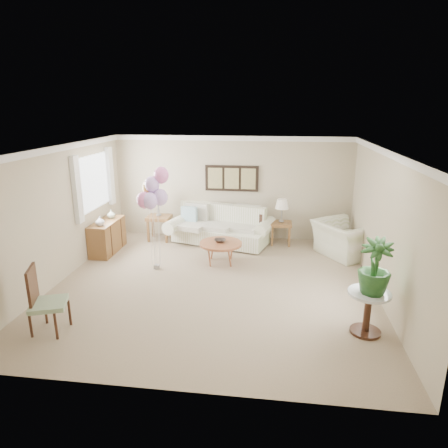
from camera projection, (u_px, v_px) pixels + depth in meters
name	position (u px, v px, depth m)	size (l,w,h in m)	color
ground_plane	(214.00, 285.00, 7.66)	(6.00, 6.00, 0.00)	tan
room_shell	(208.00, 201.00, 7.30)	(6.04, 6.04, 2.60)	#C2B08F
wall_art_triptych	(232.00, 178.00, 10.04)	(1.35, 0.06, 0.65)	black
sofa	(221.00, 229.00, 9.93)	(2.77, 1.53, 0.93)	white
end_table_left	(159.00, 220.00, 10.10)	(0.58, 0.53, 0.63)	brown
end_table_right	(281.00, 226.00, 9.82)	(0.51, 0.47, 0.56)	brown
lamp_left	(158.00, 199.00, 9.95)	(0.33, 0.33, 0.59)	gray
lamp_right	(282.00, 205.00, 9.66)	(0.33, 0.33, 0.58)	gray
coffee_table	(221.00, 244.00, 8.63)	(0.92, 0.92, 0.47)	#965330
decor_bowl	(220.00, 241.00, 8.65)	(0.25, 0.25, 0.06)	#2E2520
armchair	(344.00, 239.00, 9.07)	(1.21, 1.06, 0.79)	white
side_table	(368.00, 302.00, 5.91)	(0.63, 0.63, 0.68)	silver
potted_plant	(375.00, 267.00, 5.71)	(0.47, 0.47, 0.83)	#1B441E
accent_chair	(43.00, 299.00, 5.96)	(0.64, 0.64, 1.03)	gray
credenza	(107.00, 236.00, 9.33)	(0.46, 1.20, 0.74)	brown
vase_white	(100.00, 221.00, 8.86)	(0.20, 0.20, 0.21)	silver
vase_sage	(111.00, 214.00, 9.45)	(0.19, 0.19, 0.20)	#ADBEA0
balloon_cluster	(153.00, 191.00, 7.96)	(0.61, 0.53, 2.15)	gray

